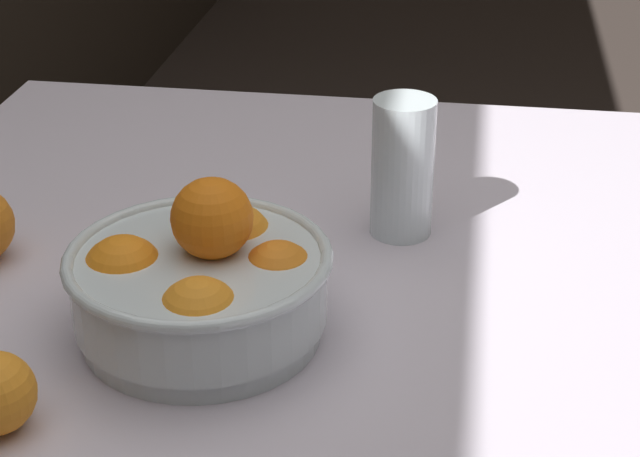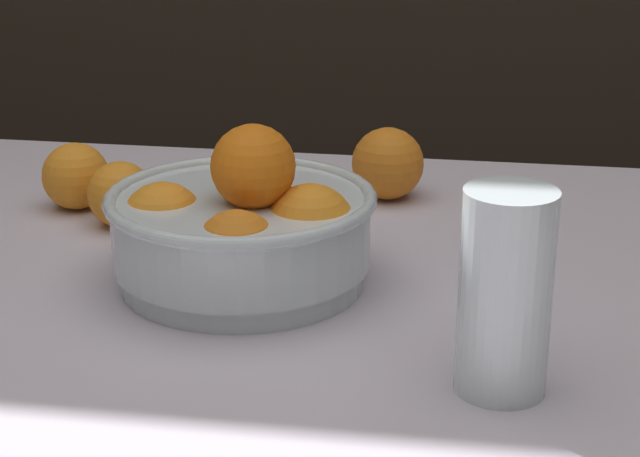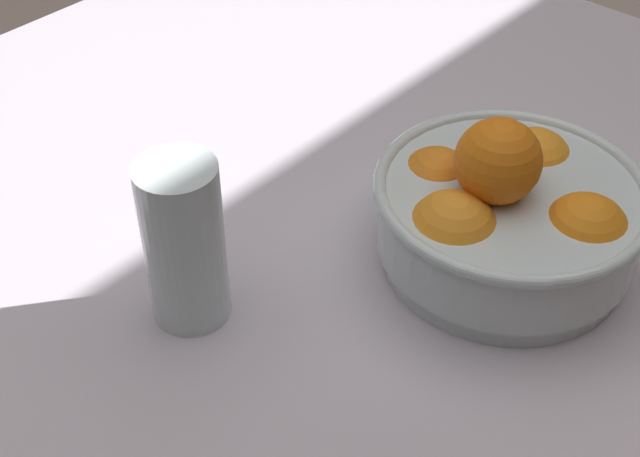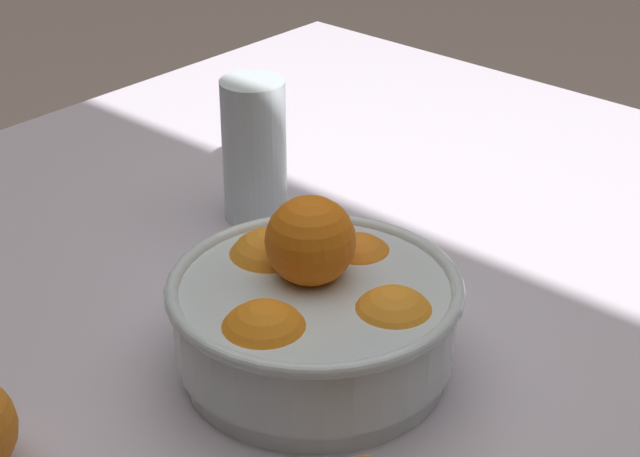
{
  "view_description": "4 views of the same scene",
  "coord_description": "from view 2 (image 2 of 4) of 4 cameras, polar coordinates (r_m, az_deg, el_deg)",
  "views": [
    {
      "loc": [
        -0.88,
        -0.09,
        1.3
      ],
      "look_at": [
        0.06,
        0.05,
        0.81
      ],
      "focal_mm": 60.0,
      "sensor_mm": 36.0,
      "label": 1
    },
    {
      "loc": [
        0.16,
        -0.75,
        1.14
      ],
      "look_at": [
        0.03,
        0.08,
        0.83
      ],
      "focal_mm": 60.0,
      "sensor_mm": 36.0,
      "label": 2
    },
    {
      "loc": [
        0.52,
        0.43,
        1.31
      ],
      "look_at": [
        0.08,
        0.04,
        0.82
      ],
      "focal_mm": 50.0,
      "sensor_mm": 36.0,
      "label": 3
    },
    {
      "loc": [
        -0.56,
        0.7,
        1.29
      ],
      "look_at": [
        0.03,
        0.04,
        0.81
      ],
      "focal_mm": 60.0,
      "sensor_mm": 36.0,
      "label": 4
    }
  ],
  "objects": [
    {
      "name": "orange_loose_front",
      "position": [
        1.15,
        -10.59,
        1.81
      ],
      "size": [
        0.07,
        0.07,
        0.07
      ],
      "primitive_type": "sphere",
      "color": "orange",
      "rests_on": "dining_table"
    },
    {
      "name": "orange_loose_near_bowl",
      "position": [
        1.21,
        -12.9,
        2.74
      ],
      "size": [
        0.07,
        0.07,
        0.07
      ],
      "primitive_type": "sphere",
      "color": "orange",
      "rests_on": "dining_table"
    },
    {
      "name": "juice_glass",
      "position": [
        0.79,
        9.81,
        -3.99
      ],
      "size": [
        0.07,
        0.07,
        0.16
      ],
      "color": "#F4A314",
      "rests_on": "dining_table"
    },
    {
      "name": "dining_table",
      "position": [
        0.89,
        -2.48,
        -10.91
      ],
      "size": [
        1.18,
        1.17,
        0.75
      ],
      "color": "silver",
      "rests_on": "ground_plane"
    },
    {
      "name": "orange_loose_aside",
      "position": [
        1.22,
        3.63,
        3.48
      ],
      "size": [
        0.08,
        0.08,
        0.08
      ],
      "primitive_type": "sphere",
      "color": "orange",
      "rests_on": "dining_table"
    },
    {
      "name": "fruit_bowl",
      "position": [
        0.97,
        -4.14,
        0.04
      ],
      "size": [
        0.25,
        0.25,
        0.15
      ],
      "color": "silver",
      "rests_on": "dining_table"
    }
  ]
}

